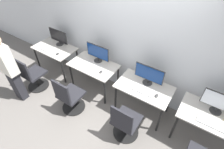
{
  "coord_description": "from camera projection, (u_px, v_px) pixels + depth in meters",
  "views": [
    {
      "loc": [
        1.34,
        -1.9,
        3.02
      ],
      "look_at": [
        0.0,
        0.12,
        0.85
      ],
      "focal_mm": 28.0,
      "sensor_mm": 36.0,
      "label": 1
    }
  ],
  "objects": [
    {
      "name": "desk_far_right",
      "position": [
        211.0,
        120.0,
        2.79
      ],
      "size": [
        1.02,
        0.62,
        0.7
      ],
      "color": "#BCB7AD",
      "rests_on": "ground_plane"
    },
    {
      "name": "office_chair_right",
      "position": [
        125.0,
        124.0,
        3.04
      ],
      "size": [
        0.48,
        0.48,
        0.87
      ],
      "color": "black",
      "rests_on": "ground_plane"
    },
    {
      "name": "desk_left",
      "position": [
        94.0,
        68.0,
        3.77
      ],
      "size": [
        1.02,
        0.62,
        0.7
      ],
      "color": "#BCB7AD",
      "rests_on": "ground_plane"
    },
    {
      "name": "keyboard_left",
      "position": [
        90.0,
        67.0,
        3.63
      ],
      "size": [
        0.43,
        0.17,
        0.02
      ],
      "color": "silver",
      "rests_on": "desk_left"
    },
    {
      "name": "keyboard_far_right",
      "position": [
        212.0,
        123.0,
        2.64
      ],
      "size": [
        0.43,
        0.17,
        0.02
      ],
      "color": "silver",
      "rests_on": "desk_far_right"
    },
    {
      "name": "monitor_right",
      "position": [
        149.0,
        75.0,
        3.17
      ],
      "size": [
        0.55,
        0.18,
        0.39
      ],
      "color": "#2D2D2D",
      "rests_on": "desk_right"
    },
    {
      "name": "keyboard_far_left",
      "position": [
        50.0,
        50.0,
        4.11
      ],
      "size": [
        0.43,
        0.17,
        0.02
      ],
      "color": "silver",
      "rests_on": "desk_far_left"
    },
    {
      "name": "monitor_far_right",
      "position": [
        220.0,
        103.0,
        2.68
      ],
      "size": [
        0.55,
        0.18,
        0.39
      ],
      "color": "#2D2D2D",
      "rests_on": "desk_far_right"
    },
    {
      "name": "mouse_left",
      "position": [
        101.0,
        72.0,
        3.51
      ],
      "size": [
        0.06,
        0.09,
        0.03
      ],
      "color": "#333333",
      "rests_on": "desk_left"
    },
    {
      "name": "ground_plane",
      "position": [
        109.0,
        107.0,
        3.74
      ],
      "size": [
        20.0,
        20.0,
        0.0
      ],
      "primitive_type": "plane",
      "color": "slate"
    },
    {
      "name": "monitor_far_left",
      "position": [
        58.0,
        37.0,
        4.18
      ],
      "size": [
        0.55,
        0.18,
        0.39
      ],
      "color": "#2D2D2D",
      "rests_on": "desk_far_left"
    },
    {
      "name": "monitor_left",
      "position": [
        98.0,
        53.0,
        3.68
      ],
      "size": [
        0.55,
        0.18,
        0.39
      ],
      "color": "#2D2D2D",
      "rests_on": "desk_left"
    },
    {
      "name": "mouse_right",
      "position": [
        157.0,
        96.0,
        3.04
      ],
      "size": [
        0.06,
        0.09,
        0.03
      ],
      "color": "#333333",
      "rests_on": "desk_right"
    },
    {
      "name": "wall_back",
      "position": [
        130.0,
        34.0,
        3.28
      ],
      "size": [
        12.0,
        0.05,
        2.8
      ],
      "color": "silver",
      "rests_on": "ground_plane"
    },
    {
      "name": "mouse_far_left",
      "position": [
        57.0,
        54.0,
        3.99
      ],
      "size": [
        0.06,
        0.09,
        0.03
      ],
      "color": "#333333",
      "rests_on": "desk_far_left"
    },
    {
      "name": "keyboard_right",
      "position": [
        142.0,
        90.0,
        3.15
      ],
      "size": [
        0.43,
        0.17,
        0.02
      ],
      "color": "silver",
      "rests_on": "desk_right"
    },
    {
      "name": "office_chair_left",
      "position": [
        70.0,
        98.0,
        3.48
      ],
      "size": [
        0.48,
        0.48,
        0.87
      ],
      "color": "black",
      "rests_on": "ground_plane"
    },
    {
      "name": "person_far_left",
      "position": [
        9.0,
        68.0,
        3.41
      ],
      "size": [
        0.36,
        0.2,
        1.56
      ],
      "color": "#232328",
      "rests_on": "ground_plane"
    },
    {
      "name": "office_chair_far_left",
      "position": [
        33.0,
        76.0,
        3.96
      ],
      "size": [
        0.48,
        0.48,
        0.87
      ],
      "color": "black",
      "rests_on": "ground_plane"
    },
    {
      "name": "desk_far_left",
      "position": [
        55.0,
        51.0,
        4.26
      ],
      "size": [
        1.02,
        0.62,
        0.7
      ],
      "color": "#BCB7AD",
      "rests_on": "ground_plane"
    },
    {
      "name": "desk_right",
      "position": [
        144.0,
        90.0,
        3.28
      ],
      "size": [
        1.02,
        0.62,
        0.7
      ],
      "color": "#BCB7AD",
      "rests_on": "ground_plane"
    }
  ]
}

